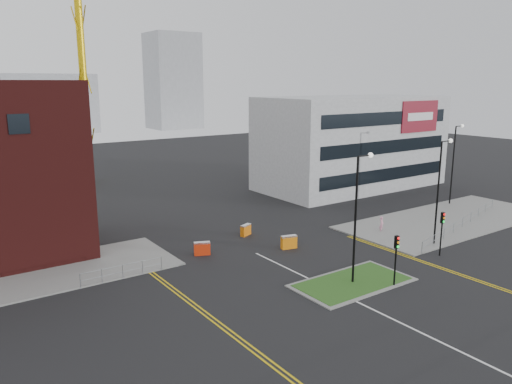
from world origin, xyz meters
TOP-DOWN VIEW (x-y plane):
  - ground at (0.00, 0.00)m, footprint 200.00×200.00m
  - pavement_right at (22.00, 14.00)m, footprint 24.00×10.00m
  - island_kerb at (2.00, 8.00)m, footprint 8.60×4.60m
  - grass_island at (2.00, 8.00)m, footprint 8.00×4.00m
  - office_block at (26.01, 31.97)m, footprint 25.00×12.20m
  - streetlamp_island at (2.22, 8.00)m, footprint 1.46×0.36m
  - streetlamp_right_near at (14.22, 10.00)m, footprint 1.46×0.36m
  - streetlamp_right_far at (28.22, 18.00)m, footprint 1.46×0.36m
  - traffic_light_island at (4.00, 5.98)m, footprint 0.28×0.33m
  - traffic_light_right at (12.00, 7.98)m, footprint 0.28×0.33m
  - railing_left at (-11.00, 18.00)m, footprint 6.05×0.05m
  - railing_right at (20.50, 11.50)m, footprint 19.05×5.05m
  - centre_line at (0.00, 2.00)m, footprint 0.15×30.00m
  - yellow_left_a at (-9.00, 10.00)m, footprint 0.12×24.00m
  - yellow_left_b at (-8.70, 10.00)m, footprint 0.12×24.00m
  - yellow_right_a at (9.50, 6.00)m, footprint 0.12×20.00m
  - yellow_right_b at (9.80, 6.00)m, footprint 0.12×20.00m
  - skyline_b at (10.00, 130.00)m, footprint 24.00×12.00m
  - skyline_c at (45.00, 125.00)m, footprint 14.00×12.00m
  - pedestrian at (13.07, 15.12)m, footprint 0.67×0.62m
  - barrier_left at (-3.84, 19.24)m, footprint 1.38×0.90m
  - barrier_mid at (3.00, 16.44)m, footprint 1.42×0.76m
  - barrier_right at (2.04, 21.61)m, footprint 1.29×0.85m

SIDE VIEW (x-z plane):
  - ground at x=0.00m, z-range 0.00..0.00m
  - centre_line at x=0.00m, z-range 0.00..0.01m
  - yellow_left_a at x=-9.00m, z-range 0.00..0.01m
  - yellow_left_b at x=-8.70m, z-range 0.00..0.01m
  - yellow_right_a at x=9.50m, z-range 0.00..0.01m
  - yellow_right_b at x=9.80m, z-range 0.00..0.01m
  - island_kerb at x=2.00m, z-range 0.00..0.08m
  - pavement_right at x=22.00m, z-range 0.00..0.12m
  - grass_island at x=2.00m, z-range 0.00..0.12m
  - barrier_right at x=2.04m, z-range 0.04..1.07m
  - barrier_left at x=-3.84m, z-range 0.05..1.15m
  - barrier_mid at x=3.00m, z-range 0.05..1.19m
  - railing_left at x=-11.00m, z-range 0.19..1.29m
  - pedestrian at x=13.07m, z-range 0.00..1.53m
  - railing_right at x=20.50m, z-range 0.23..1.33m
  - traffic_light_island at x=4.00m, z-range 0.74..4.39m
  - traffic_light_right at x=12.00m, z-range 0.74..4.39m
  - streetlamp_island at x=2.22m, z-range 0.82..10.00m
  - streetlamp_right_near at x=14.22m, z-range 0.82..10.00m
  - streetlamp_right_far at x=28.22m, z-range 0.82..10.00m
  - office_block at x=26.01m, z-range 0.00..12.00m
  - skyline_b at x=10.00m, z-range 0.00..16.00m
  - skyline_c at x=45.00m, z-range 0.00..28.00m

